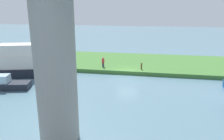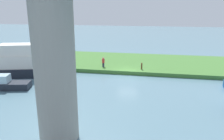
# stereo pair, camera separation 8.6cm
# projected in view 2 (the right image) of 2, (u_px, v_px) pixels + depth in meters

# --- Properties ---
(ground_plane) EXTENTS (160.00, 160.00, 0.00)m
(ground_plane) POSITION_uv_depth(u_px,v_px,m) (128.00, 75.00, 29.16)
(ground_plane) COLOR slate
(grassy_bank) EXTENTS (80.00, 12.00, 0.50)m
(grassy_bank) POSITION_uv_depth(u_px,v_px,m) (132.00, 62.00, 34.77)
(grassy_bank) COLOR #427533
(grassy_bank) RESTS_ON ground
(bridge_pylon) EXTENTS (2.60, 2.60, 10.04)m
(bridge_pylon) POSITION_uv_depth(u_px,v_px,m) (55.00, 65.00, 13.91)
(bridge_pylon) COLOR #9E998E
(bridge_pylon) RESTS_ON ground
(person_on_bank) EXTENTS (0.38, 0.38, 1.39)m
(person_on_bank) POSITION_uv_depth(u_px,v_px,m) (103.00, 62.00, 31.10)
(person_on_bank) COLOR #2D334C
(person_on_bank) RESTS_ON grassy_bank
(mooring_post) EXTENTS (0.20, 0.20, 0.88)m
(mooring_post) POSITION_uv_depth(u_px,v_px,m) (142.00, 66.00, 29.88)
(mooring_post) COLOR brown
(mooring_post) RESTS_ON grassy_bank
(pontoon_yellow) EXTENTS (9.26, 5.29, 4.49)m
(pontoon_yellow) POSITION_uv_depth(u_px,v_px,m) (13.00, 63.00, 28.39)
(pontoon_yellow) COLOR #1E232D
(pontoon_yellow) RESTS_ON ground
(houseboat_blue) EXTENTS (4.94, 2.68, 1.56)m
(houseboat_blue) POSITION_uv_depth(u_px,v_px,m) (6.00, 84.00, 24.13)
(houseboat_blue) COLOR #1E232D
(houseboat_blue) RESTS_ON ground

